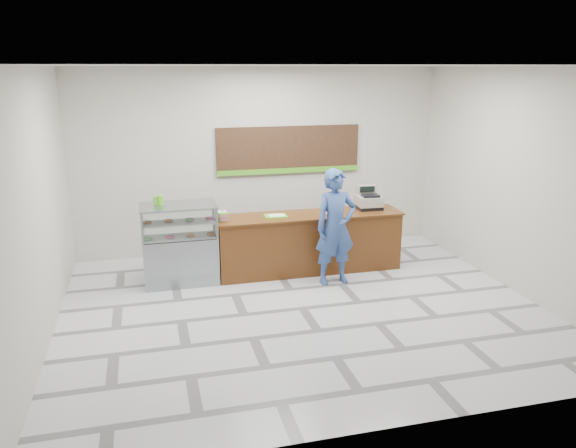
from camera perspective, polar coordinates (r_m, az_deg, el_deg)
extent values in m
plane|color=silver|center=(8.48, 1.49, -8.56)|extent=(7.00, 7.00, 0.00)
plane|color=beige|center=(10.79, -2.82, 6.42)|extent=(7.00, 0.00, 7.00)
plane|color=silver|center=(7.74, 1.68, 15.80)|extent=(7.00, 7.00, 0.00)
cube|color=#5B2A12|center=(9.84, 2.13, -1.98)|extent=(3.20, 0.70, 1.00)
cube|color=#5B2A12|center=(9.70, 2.16, 0.92)|extent=(3.26, 0.76, 0.03)
cube|color=gray|center=(9.51, -10.83, -3.53)|extent=(1.20, 0.70, 0.80)
cube|color=white|center=(9.32, -11.04, 0.25)|extent=(1.20, 0.70, 0.50)
cube|color=gray|center=(9.26, -11.12, 1.83)|extent=(1.22, 0.72, 0.03)
cube|color=silver|center=(9.38, -10.97, -1.10)|extent=(1.14, 0.64, 0.02)
cube|color=silver|center=(9.32, -11.04, 0.31)|extent=(1.14, 0.64, 0.02)
torus|color=#72C774|center=(9.27, -14.02, -1.28)|extent=(0.15, 0.15, 0.05)
torus|color=#D65F93|center=(9.27, -11.96, -1.14)|extent=(0.15, 0.15, 0.05)
torus|color=#B0652F|center=(9.29, -9.91, -1.00)|extent=(0.15, 0.15, 0.05)
torus|color=#B0652F|center=(9.32, -7.87, -0.86)|extent=(0.15, 0.15, 0.05)
torus|color=#B0652F|center=(9.35, -14.13, 0.39)|extent=(0.15, 0.15, 0.05)
torus|color=#B0652F|center=(9.35, -12.09, 0.52)|extent=(0.15, 0.15, 0.05)
torus|color=#72C774|center=(9.37, -10.06, 0.66)|extent=(0.15, 0.15, 0.05)
torus|color=#D65F93|center=(9.40, -8.03, 0.79)|extent=(0.15, 0.15, 0.05)
cube|color=black|center=(10.85, 0.08, 7.55)|extent=(2.80, 0.05, 0.90)
cube|color=#51A721|center=(10.88, 0.12, 5.44)|extent=(2.80, 0.02, 0.10)
cube|color=black|center=(10.17, 8.14, 1.74)|extent=(0.42, 0.42, 0.06)
cube|color=gray|center=(10.14, 8.17, 2.38)|extent=(0.45, 0.47, 0.17)
cube|color=black|center=(10.04, 8.37, 2.86)|extent=(0.31, 0.23, 0.04)
cube|color=gray|center=(10.22, 7.93, 3.46)|extent=(0.36, 0.12, 0.17)
cube|color=black|center=(10.16, 8.06, 3.51)|extent=(0.28, 0.03, 0.11)
cube|color=black|center=(9.65, 4.75, 1.03)|extent=(0.10, 0.18, 0.04)
cube|color=#50D520|center=(9.54, -1.27, 0.83)|extent=(0.38, 0.29, 0.02)
cube|color=white|center=(9.54, -1.15, 0.90)|extent=(0.28, 0.20, 0.00)
cube|color=white|center=(9.45, -6.73, 0.91)|extent=(0.16, 0.16, 0.12)
cylinder|color=silver|center=(9.34, -6.63, 0.72)|extent=(0.08, 0.08, 0.12)
cube|color=#51A721|center=(9.27, -6.57, 0.70)|extent=(0.17, 0.12, 0.15)
cylinder|color=#D65F93|center=(9.78, 3.80, 1.13)|extent=(0.16, 0.16, 0.00)
cylinder|color=#51A721|center=(9.35, -13.25, 2.36)|extent=(0.09, 0.09, 0.13)
cylinder|color=#51A721|center=(9.31, -12.82, 2.40)|extent=(0.10, 0.10, 0.16)
imported|color=#304C89|center=(9.19, 4.85, -0.31)|extent=(0.74, 0.52, 1.92)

